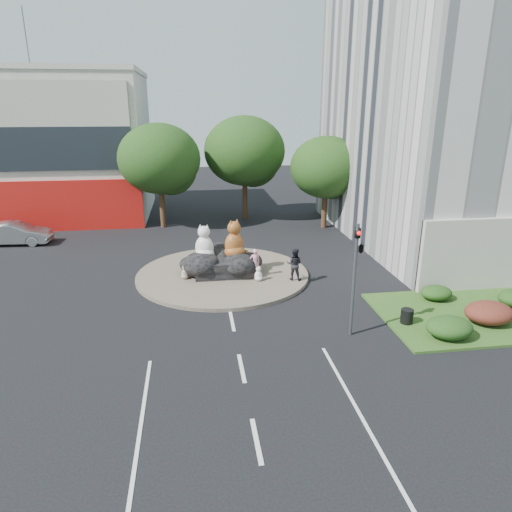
{
  "coord_description": "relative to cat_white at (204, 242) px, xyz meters",
  "views": [
    {
      "loc": [
        -1.59,
        -15.07,
        9.55
      ],
      "look_at": [
        1.61,
        7.42,
        2.0
      ],
      "focal_mm": 32.0,
      "sensor_mm": 36.0,
      "label": 1
    }
  ],
  "objects": [
    {
      "name": "ground",
      "position": [
        1.0,
        -10.03,
        -2.13
      ],
      "size": [
        120.0,
        120.0,
        0.0
      ],
      "primitive_type": "plane",
      "color": "black",
      "rests_on": "ground"
    },
    {
      "name": "roundabout_island",
      "position": [
        1.0,
        -0.03,
        -2.03
      ],
      "size": [
        10.0,
        10.0,
        0.2
      ],
      "primitive_type": "cylinder",
      "color": "brown",
      "rests_on": "ground"
    },
    {
      "name": "rock_plinth",
      "position": [
        1.0,
        -0.03,
        -1.48
      ],
      "size": [
        3.2,
        2.6,
        0.9
      ],
      "primitive_type": null,
      "color": "black",
      "rests_on": "roundabout_island"
    },
    {
      "name": "grass_verge",
      "position": [
        13.0,
        -7.03,
        -2.07
      ],
      "size": [
        10.0,
        6.0,
        0.12
      ],
      "primitive_type": "cube",
      "color": "#244E1A",
      "rests_on": "ground"
    },
    {
      "name": "tree_left",
      "position": [
        -2.93,
        12.03,
        3.12
      ],
      "size": [
        6.46,
        6.46,
        8.27
      ],
      "color": "#382314",
      "rests_on": "ground"
    },
    {
      "name": "tree_mid",
      "position": [
        4.07,
        14.03,
        3.43
      ],
      "size": [
        6.84,
        6.84,
        8.76
      ],
      "color": "#382314",
      "rests_on": "ground"
    },
    {
      "name": "tree_right",
      "position": [
        10.07,
        10.03,
        2.5
      ],
      "size": [
        5.7,
        5.7,
        7.3
      ],
      "color": "#382314",
      "rests_on": "ground"
    },
    {
      "name": "hedge_near_green",
      "position": [
        10.0,
        -9.03,
        -1.56
      ],
      "size": [
        2.0,
        1.6,
        0.9
      ],
      "primitive_type": "ellipsoid",
      "color": "#163611",
      "rests_on": "grass_verge"
    },
    {
      "name": "hedge_red",
      "position": [
        12.5,
        -8.03,
        -1.51
      ],
      "size": [
        2.2,
        1.76,
        0.99
      ],
      "primitive_type": "ellipsoid",
      "color": "#471316",
      "rests_on": "grass_verge"
    },
    {
      "name": "hedge_back_green",
      "position": [
        11.5,
        -5.23,
        -1.65
      ],
      "size": [
        1.6,
        1.28,
        0.72
      ],
      "primitive_type": "ellipsoid",
      "color": "#163611",
      "rests_on": "grass_verge"
    },
    {
      "name": "traffic_light",
      "position": [
        6.1,
        -8.04,
        1.5
      ],
      "size": [
        0.44,
        1.24,
        5.0
      ],
      "color": "#595B60",
      "rests_on": "ground"
    },
    {
      "name": "street_lamp",
      "position": [
        13.82,
        -2.03,
        2.43
      ],
      "size": [
        2.34,
        0.22,
        8.06
      ],
      "color": "#595B60",
      "rests_on": "ground"
    },
    {
      "name": "cat_white",
      "position": [
        0.0,
        0.0,
        0.0
      ],
      "size": [
        1.52,
        1.42,
        2.05
      ],
      "primitive_type": null,
      "rotation": [
        0.0,
        0.0,
        -0.35
      ],
      "color": "silver",
      "rests_on": "rock_plinth"
    },
    {
      "name": "cat_tabby",
      "position": [
        1.73,
        0.05,
        0.11
      ],
      "size": [
        1.78,
        1.73,
        2.26
      ],
      "primitive_type": null,
      "rotation": [
        0.0,
        0.0,
        0.57
      ],
      "color": "#B76126",
      "rests_on": "rock_plinth"
    },
    {
      "name": "kitten_calico",
      "position": [
        -1.17,
        -0.67,
        -1.52
      ],
      "size": [
        0.63,
        0.6,
        0.81
      ],
      "primitive_type": null,
      "rotation": [
        0.0,
        0.0,
        -0.47
      ],
      "color": "silver",
      "rests_on": "roundabout_island"
    },
    {
      "name": "kitten_white",
      "position": [
        2.9,
        -1.55,
        -1.5
      ],
      "size": [
        0.62,
        0.58,
        0.85
      ],
      "primitive_type": null,
      "rotation": [
        0.0,
        0.0,
        0.31
      ],
      "color": "silver",
      "rests_on": "roundabout_island"
    },
    {
      "name": "pedestrian_pink",
      "position": [
        2.79,
        -0.92,
        -1.1
      ],
      "size": [
        0.64,
        0.46,
        1.65
      ],
      "primitive_type": "imported",
      "rotation": [
        0.0,
        0.0,
        3.25
      ],
      "color": "pink",
      "rests_on": "roundabout_island"
    },
    {
      "name": "pedestrian_dark",
      "position": [
        4.91,
        -1.7,
        -1.01
      ],
      "size": [
        1.08,
        0.97,
        1.83
      ],
      "primitive_type": "imported",
      "rotation": [
        0.0,
        0.0,
        2.76
      ],
      "color": "black",
      "rests_on": "roundabout_island"
    },
    {
      "name": "parked_car",
      "position": [
        -13.22,
        8.46,
        -1.32
      ],
      "size": [
        4.96,
        1.98,
        1.6
      ],
      "primitive_type": "imported",
      "rotation": [
        0.0,
        0.0,
        1.51
      ],
      "color": "#9DA0A4",
      "rests_on": "ground"
    },
    {
      "name": "litter_bin",
      "position": [
        8.83,
        -7.52,
        -1.68
      ],
      "size": [
        0.71,
        0.71,
        0.66
      ],
      "primitive_type": "cylinder",
      "rotation": [
        0.0,
        0.0,
        -0.29
      ],
      "color": "black",
      "rests_on": "grass_verge"
    }
  ]
}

